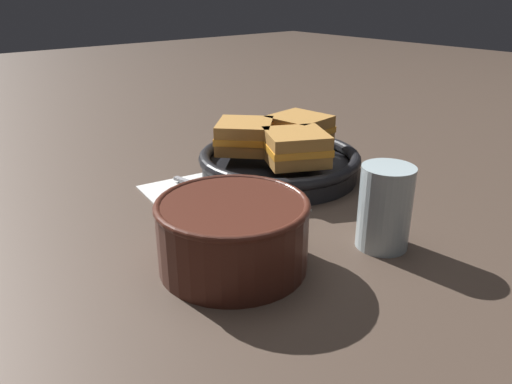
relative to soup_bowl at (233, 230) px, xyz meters
The scene contains 9 objects.
ground_plane 0.14m from the soup_bowl, 135.64° to the left, with size 4.00×4.00×0.00m, color #47382D.
napkin 0.19m from the soup_bowl, 148.91° to the left, with size 0.23×0.21×0.00m.
soup_bowl is the anchor object (origin of this frame).
spoon 0.18m from the soup_bowl, 145.62° to the left, with size 0.16×0.05×0.01m.
skillet 0.28m from the soup_bowl, 127.50° to the left, with size 0.26×0.26×0.04m.
sandwich_near_left 0.33m from the soup_bowl, 123.53° to the left, with size 0.10×0.10×0.05m.
sandwich_near_right 0.28m from the soup_bowl, 138.72° to the left, with size 0.12×0.12×0.05m.
sandwich_far_left 0.24m from the soup_bowl, 119.83° to the left, with size 0.12×0.12×0.05m.
drinking_glass 0.18m from the soup_bowl, 65.09° to the left, with size 0.06×0.06×0.10m.
Camera 1 is at (0.47, -0.38, 0.29)m, focal length 35.00 mm.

